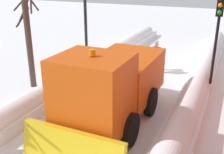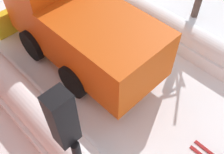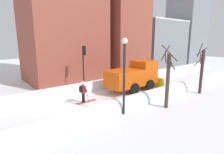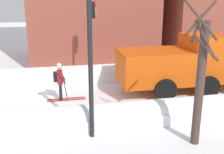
{
  "view_description": "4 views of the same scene",
  "coord_description": "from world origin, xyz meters",
  "px_view_note": "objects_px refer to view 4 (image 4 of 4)",
  "views": [
    {
      "loc": [
        -3.99,
        15.41,
        5.2
      ],
      "look_at": [
        0.47,
        5.52,
        1.06
      ],
      "focal_mm": 44.07,
      "sensor_mm": 36.0,
      "label": 1
    },
    {
      "loc": [
        -3.94,
        1.9,
        6.5
      ],
      "look_at": [
        -0.71,
        5.17,
        0.95
      ],
      "focal_mm": 40.79,
      "sensor_mm": 36.0,
      "label": 2
    },
    {
      "loc": [
        12.06,
        -5.62,
        5.12
      ],
      "look_at": [
        -0.98,
        4.92,
        1.54
      ],
      "focal_mm": 28.96,
      "sensor_mm": 36.0,
      "label": 3
    },
    {
      "loc": [
        12.1,
        1.37,
        4.81
      ],
      "look_at": [
        -0.44,
        3.86,
        0.94
      ],
      "focal_mm": 43.85,
      "sensor_mm": 36.0,
      "label": 4
    }
  ],
  "objects_px": {
    "plow_truck": "(179,64)",
    "street_lamp": "(90,44)",
    "bare_tree_near": "(200,80)",
    "skier": "(60,80)",
    "traffic_light_pole": "(92,26)"
  },
  "relations": [
    {
      "from": "plow_truck",
      "to": "street_lamp",
      "type": "bearing_deg",
      "value": -52.37
    },
    {
      "from": "bare_tree_near",
      "to": "skier",
      "type": "bearing_deg",
      "value": -138.18
    },
    {
      "from": "skier",
      "to": "street_lamp",
      "type": "distance_m",
      "value": 4.49
    },
    {
      "from": "traffic_light_pole",
      "to": "bare_tree_near",
      "type": "distance_m",
      "value": 8.31
    },
    {
      "from": "traffic_light_pole",
      "to": "skier",
      "type": "bearing_deg",
      "value": -32.56
    },
    {
      "from": "traffic_light_pole",
      "to": "bare_tree_near",
      "type": "relative_size",
      "value": 0.94
    },
    {
      "from": "plow_truck",
      "to": "skier",
      "type": "height_order",
      "value": "plow_truck"
    },
    {
      "from": "street_lamp",
      "to": "bare_tree_near",
      "type": "bearing_deg",
      "value": 71.29
    },
    {
      "from": "skier",
      "to": "bare_tree_near",
      "type": "distance_m",
      "value": 6.62
    },
    {
      "from": "skier",
      "to": "street_lamp",
      "type": "xyz_separation_m",
      "value": [
        3.73,
        1.02,
        2.28
      ]
    },
    {
      "from": "skier",
      "to": "bare_tree_near",
      "type": "xyz_separation_m",
      "value": [
        4.85,
        4.34,
        1.23
      ]
    },
    {
      "from": "skier",
      "to": "street_lamp",
      "type": "height_order",
      "value": "street_lamp"
    },
    {
      "from": "street_lamp",
      "to": "skier",
      "type": "bearing_deg",
      "value": -164.73
    },
    {
      "from": "plow_truck",
      "to": "traffic_light_pole",
      "type": "distance_m",
      "value": 5.23
    },
    {
      "from": "skier",
      "to": "bare_tree_near",
      "type": "bearing_deg",
      "value": 41.82
    }
  ]
}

